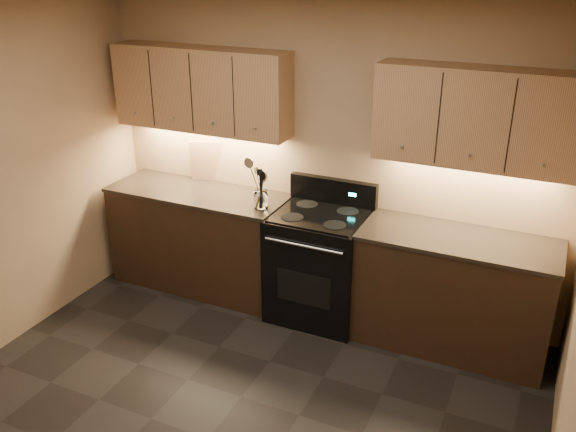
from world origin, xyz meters
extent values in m
plane|color=silver|center=(0.00, 0.00, 2.60)|extent=(4.00, 4.00, 0.00)
cube|color=tan|center=(0.00, 2.00, 1.30)|extent=(4.00, 0.04, 2.60)
cube|color=black|center=(-1.10, 1.70, 0.45)|extent=(1.60, 0.60, 0.90)
cube|color=#382E23|center=(-1.10, 1.70, 0.92)|extent=(1.62, 0.62, 0.03)
cube|color=black|center=(1.18, 1.70, 0.45)|extent=(1.44, 0.60, 0.90)
cube|color=#382E23|center=(1.18, 1.70, 0.92)|extent=(1.46, 0.62, 0.03)
cube|color=black|center=(0.08, 1.68, 0.46)|extent=(0.76, 0.65, 0.92)
cube|color=black|center=(0.08, 1.68, 0.93)|extent=(0.70, 0.60, 0.01)
cube|color=black|center=(0.08, 1.96, 1.03)|extent=(0.76, 0.07, 0.22)
cube|color=#19E5F2|center=(0.26, 1.92, 1.04)|extent=(0.06, 0.00, 0.03)
cylinder|color=silver|center=(0.08, 1.34, 0.80)|extent=(0.65, 0.02, 0.02)
cube|color=black|center=(0.08, 1.35, 0.41)|extent=(0.46, 0.00, 0.28)
cylinder|color=black|center=(-0.10, 1.53, 0.93)|extent=(0.18, 0.18, 0.00)
cylinder|color=black|center=(0.26, 1.53, 0.93)|extent=(0.18, 0.18, 0.00)
cylinder|color=black|center=(-0.10, 1.82, 0.93)|extent=(0.18, 0.18, 0.00)
cylinder|color=black|center=(0.26, 1.82, 0.93)|extent=(0.18, 0.18, 0.00)
cube|color=tan|center=(-1.10, 1.85, 1.80)|extent=(1.60, 0.30, 0.70)
cube|color=tan|center=(1.18, 1.85, 1.80)|extent=(1.44, 0.30, 0.70)
cube|color=#B2B5BA|center=(-1.30, 1.99, 1.12)|extent=(0.08, 0.01, 0.12)
cylinder|color=white|center=(-0.42, 1.60, 1.00)|extent=(0.15, 0.15, 0.15)
cylinder|color=white|center=(-0.42, 1.60, 0.94)|extent=(0.12, 0.12, 0.02)
cube|color=tan|center=(-1.16, 1.97, 1.12)|extent=(0.30, 0.15, 0.38)
camera|label=1|loc=(1.73, -2.52, 2.87)|focal=38.00mm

